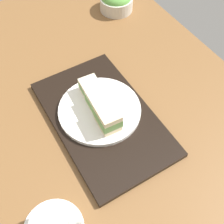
{
  "coord_description": "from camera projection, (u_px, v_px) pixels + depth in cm",
  "views": [
    {
      "loc": [
        -42.04,
        17.65,
        68.23
      ],
      "look_at": [
        -3.06,
        -5.56,
        5.0
      ],
      "focal_mm": 46.5,
      "sensor_mm": 36.0,
      "label": 1
    }
  ],
  "objects": [
    {
      "name": "sandwich_middle",
      "position": [
        99.0,
        103.0,
        0.79
      ],
      "size": [
        7.47,
        5.99,
        5.34
      ],
      "color": "#EFE5C1",
      "rests_on": "sandwich_plate"
    },
    {
      "name": "serving_tray",
      "position": [
        103.0,
        118.0,
        0.82
      ],
      "size": [
        43.04,
        26.1,
        1.6
      ],
      "primitive_type": "cube",
      "color": "black",
      "rests_on": "ground_plane"
    },
    {
      "name": "ground_plane",
      "position": [
        90.0,
        126.0,
        0.83
      ],
      "size": [
        140.0,
        100.0,
        3.0
      ],
      "primitive_type": "cube",
      "color": "brown"
    },
    {
      "name": "sandwich_plate",
      "position": [
        100.0,
        110.0,
        0.82
      ],
      "size": [
        23.32,
        23.32,
        1.22
      ],
      "primitive_type": "cylinder",
      "color": "white",
      "rests_on": "serving_tray"
    },
    {
      "name": "sandwich_near",
      "position": [
        108.0,
        118.0,
        0.76
      ],
      "size": [
        7.42,
        5.87,
        6.03
      ],
      "color": "beige",
      "rests_on": "sandwich_plate"
    },
    {
      "name": "salad_bowl",
      "position": [
        116.0,
        1.0,
        1.1
      ],
      "size": [
        12.5,
        12.5,
        8.15
      ],
      "color": "beige",
      "rests_on": "ground_plane"
    },
    {
      "name": "sandwich_far",
      "position": [
        91.0,
        89.0,
        0.82
      ],
      "size": [
        7.54,
        5.64,
        4.4
      ],
      "color": "beige",
      "rests_on": "sandwich_plate"
    }
  ]
}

